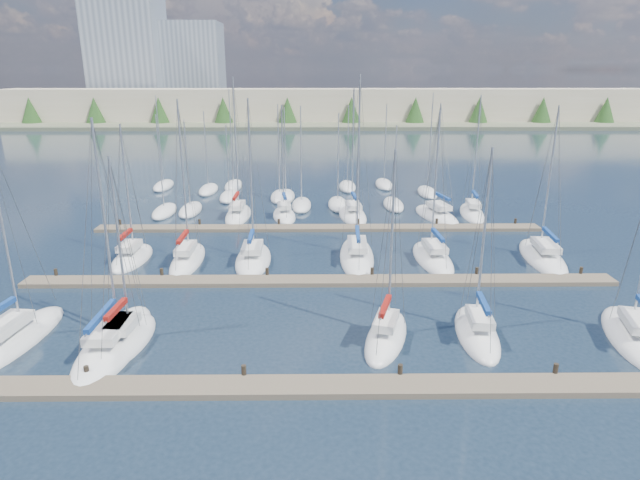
{
  "coord_description": "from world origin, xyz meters",
  "views": [
    {
      "loc": [
        -0.34,
        -21.07,
        15.18
      ],
      "look_at": [
        0.0,
        14.0,
        4.0
      ],
      "focal_mm": 30.0,
      "sensor_mm": 36.0,
      "label": 1
    }
  ],
  "objects_px": {
    "sailboat_i": "(188,260)",
    "sailboat_j": "(253,259)",
    "sailboat_e": "(477,333)",
    "sailboat_o": "(284,215)",
    "sailboat_q": "(437,215)",
    "sailboat_a": "(14,340)",
    "sailboat_d": "(386,336)",
    "sailboat_c": "(126,340)",
    "sailboat_b": "(114,343)",
    "sailboat_l": "(433,258)",
    "sailboat_p": "(353,215)",
    "sailboat_g": "(634,336)",
    "sailboat_h": "(132,258)",
    "sailboat_n": "(238,215)",
    "sailboat_r": "(472,213)",
    "sailboat_m": "(542,257)",
    "sailboat_k": "(357,256)"
  },
  "relations": [
    {
      "from": "sailboat_e",
      "to": "sailboat_n",
      "type": "relative_size",
      "value": 0.78
    },
    {
      "from": "sailboat_r",
      "to": "sailboat_b",
      "type": "relative_size",
      "value": 0.99
    },
    {
      "from": "sailboat_j",
      "to": "sailboat_k",
      "type": "bearing_deg",
      "value": 4.13
    },
    {
      "from": "sailboat_k",
      "to": "sailboat_j",
      "type": "distance_m",
      "value": 8.71
    },
    {
      "from": "sailboat_c",
      "to": "sailboat_j",
      "type": "distance_m",
      "value": 15.04
    },
    {
      "from": "sailboat_p",
      "to": "sailboat_g",
      "type": "bearing_deg",
      "value": -66.07
    },
    {
      "from": "sailboat_b",
      "to": "sailboat_a",
      "type": "bearing_deg",
      "value": 175.63
    },
    {
      "from": "sailboat_e",
      "to": "sailboat_d",
      "type": "xyz_separation_m",
      "value": [
        -5.49,
        -0.4,
        0.01
      ]
    },
    {
      "from": "sailboat_b",
      "to": "sailboat_h",
      "type": "distance_m",
      "value": 15.11
    },
    {
      "from": "sailboat_i",
      "to": "sailboat_r",
      "type": "bearing_deg",
      "value": 27.54
    },
    {
      "from": "sailboat_p",
      "to": "sailboat_j",
      "type": "distance_m",
      "value": 16.95
    },
    {
      "from": "sailboat_l",
      "to": "sailboat_i",
      "type": "bearing_deg",
      "value": 178.71
    },
    {
      "from": "sailboat_i",
      "to": "sailboat_j",
      "type": "bearing_deg",
      "value": 0.6
    },
    {
      "from": "sailboat_i",
      "to": "sailboat_b",
      "type": "distance_m",
      "value": 14.15
    },
    {
      "from": "sailboat_a",
      "to": "sailboat_d",
      "type": "relative_size",
      "value": 1.1
    },
    {
      "from": "sailboat_n",
      "to": "sailboat_h",
      "type": "height_order",
      "value": "sailboat_n"
    },
    {
      "from": "sailboat_n",
      "to": "sailboat_a",
      "type": "height_order",
      "value": "sailboat_n"
    },
    {
      "from": "sailboat_b",
      "to": "sailboat_q",
      "type": "bearing_deg",
      "value": 48.55
    },
    {
      "from": "sailboat_d",
      "to": "sailboat_l",
      "type": "bearing_deg",
      "value": 84.35
    },
    {
      "from": "sailboat_g",
      "to": "sailboat_k",
      "type": "height_order",
      "value": "sailboat_k"
    },
    {
      "from": "sailboat_j",
      "to": "sailboat_e",
      "type": "bearing_deg",
      "value": -42.74
    },
    {
      "from": "sailboat_r",
      "to": "sailboat_j",
      "type": "bearing_deg",
      "value": -139.2
    },
    {
      "from": "sailboat_n",
      "to": "sailboat_p",
      "type": "height_order",
      "value": "sailboat_n"
    },
    {
      "from": "sailboat_d",
      "to": "sailboat_b",
      "type": "bearing_deg",
      "value": -160.85
    },
    {
      "from": "sailboat_b",
      "to": "sailboat_j",
      "type": "xyz_separation_m",
      "value": [
        6.46,
        14.24,
        0.01
      ]
    },
    {
      "from": "sailboat_i",
      "to": "sailboat_d",
      "type": "bearing_deg",
      "value": -43.06
    },
    {
      "from": "sailboat_c",
      "to": "sailboat_g",
      "type": "distance_m",
      "value": 29.87
    },
    {
      "from": "sailboat_i",
      "to": "sailboat_a",
      "type": "relative_size",
      "value": 1.06
    },
    {
      "from": "sailboat_e",
      "to": "sailboat_m",
      "type": "height_order",
      "value": "sailboat_m"
    },
    {
      "from": "sailboat_r",
      "to": "sailboat_k",
      "type": "distance_m",
      "value": 19.65
    },
    {
      "from": "sailboat_r",
      "to": "sailboat_c",
      "type": "relative_size",
      "value": 1.17
    },
    {
      "from": "sailboat_o",
      "to": "sailboat_q",
      "type": "height_order",
      "value": "sailboat_q"
    },
    {
      "from": "sailboat_c",
      "to": "sailboat_b",
      "type": "relative_size",
      "value": 0.85
    },
    {
      "from": "sailboat_e",
      "to": "sailboat_d",
      "type": "distance_m",
      "value": 5.51
    },
    {
      "from": "sailboat_o",
      "to": "sailboat_e",
      "type": "bearing_deg",
      "value": -72.14
    },
    {
      "from": "sailboat_n",
      "to": "sailboat_o",
      "type": "xyz_separation_m",
      "value": [
        5.02,
        -0.31,
        0.0
      ]
    },
    {
      "from": "sailboat_d",
      "to": "sailboat_h",
      "type": "xyz_separation_m",
      "value": [
        -19.52,
        13.98,
        -0.01
      ]
    },
    {
      "from": "sailboat_e",
      "to": "sailboat_b",
      "type": "xyz_separation_m",
      "value": [
        -21.29,
        -1.07,
        -0.02
      ]
    },
    {
      "from": "sailboat_q",
      "to": "sailboat_b",
      "type": "bearing_deg",
      "value": -143.66
    },
    {
      "from": "sailboat_a",
      "to": "sailboat_h",
      "type": "distance_m",
      "value": 14.37
    },
    {
      "from": "sailboat_n",
      "to": "sailboat_i",
      "type": "distance_m",
      "value": 14.62
    },
    {
      "from": "sailboat_l",
      "to": "sailboat_h",
      "type": "height_order",
      "value": "sailboat_l"
    },
    {
      "from": "sailboat_m",
      "to": "sailboat_k",
      "type": "relative_size",
      "value": 0.85
    },
    {
      "from": "sailboat_b",
      "to": "sailboat_d",
      "type": "relative_size",
      "value": 1.14
    },
    {
      "from": "sailboat_o",
      "to": "sailboat_i",
      "type": "bearing_deg",
      "value": -124.81
    },
    {
      "from": "sailboat_l",
      "to": "sailboat_j",
      "type": "relative_size",
      "value": 0.93
    },
    {
      "from": "sailboat_l",
      "to": "sailboat_p",
      "type": "relative_size",
      "value": 0.91
    },
    {
      "from": "sailboat_r",
      "to": "sailboat_l",
      "type": "relative_size",
      "value": 1.04
    },
    {
      "from": "sailboat_m",
      "to": "sailboat_i",
      "type": "xyz_separation_m",
      "value": [
        -29.72,
        -0.49,
        0.02
      ]
    },
    {
      "from": "sailboat_m",
      "to": "sailboat_j",
      "type": "relative_size",
      "value": 0.96
    }
  ]
}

